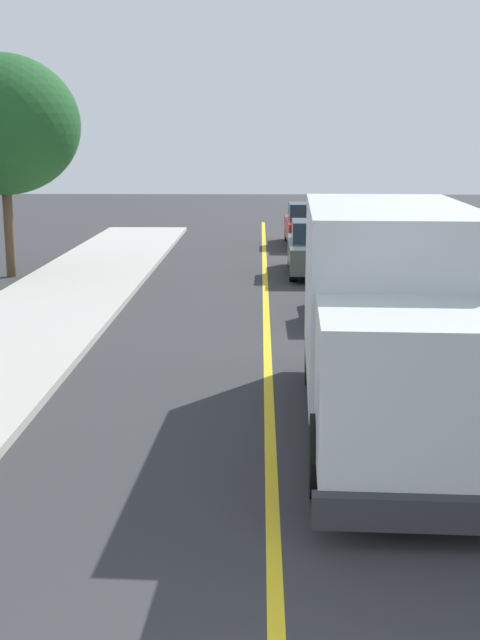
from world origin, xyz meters
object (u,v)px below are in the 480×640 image
(parked_car_near, at_px, (369,285))
(parked_car_far, at_px, (309,225))
(box_truck, at_px, (391,309))
(parked_car_mid, at_px, (317,249))
(street_tree_down_block, at_px, (3,125))

(parked_car_near, xyz_separation_m, parked_car_far, (-0.62, 13.75, 0.00))
(box_truck, xyz_separation_m, parked_car_mid, (-0.10, 13.97, -0.97))
(parked_car_near, bearing_deg, street_tree_down_block, 150.74)
(parked_car_near, bearing_deg, parked_car_mid, 96.72)
(box_truck, xyz_separation_m, parked_car_near, (0.67, 7.45, -0.97))
(box_truck, distance_m, parked_car_near, 7.54)
(box_truck, distance_m, parked_car_far, 21.22)
(box_truck, bearing_deg, parked_car_near, 84.87)
(box_truck, distance_m, street_tree_down_block, 16.58)
(parked_car_mid, relative_size, parked_car_far, 1.00)
(parked_car_near, height_order, parked_car_mid, same)
(parked_car_near, relative_size, parked_car_far, 1.00)
(parked_car_near, height_order, parked_car_far, same)
(box_truck, bearing_deg, parked_car_mid, 90.41)
(box_truck, bearing_deg, street_tree_down_block, 126.07)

